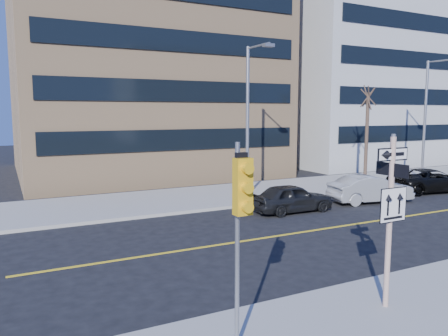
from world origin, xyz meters
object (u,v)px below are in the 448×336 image
street_tree_west (368,99)px  sign_pole (390,211)px  streetlight_b (428,111)px  traffic_signal (242,204)px  parked_car_a (292,198)px  parked_car_b (370,189)px  parked_car_c (430,180)px  streetlight_a (250,111)px

street_tree_west → sign_pole: bearing=-133.3°
streetlight_b → traffic_signal: bearing=-148.6°
parked_car_a → parked_car_b: 4.94m
traffic_signal → streetlight_b: size_ratio=0.50×
street_tree_west → traffic_signal: bearing=-140.6°
parked_car_c → street_tree_west: street_tree_west is taller
parked_car_c → streetlight_b: size_ratio=0.62×
streetlight_a → streetlight_b: bearing=0.0°
traffic_signal → parked_car_b: traffic_signal is taller
streetlight_b → parked_car_a: bearing=-165.2°
parked_car_b → street_tree_west: (3.85, 4.26, 4.80)m
streetlight_b → streetlight_a: bearing=180.0°
parked_car_a → streetlight_a: bearing=4.2°
parked_car_b → streetlight_b: (8.85, 3.72, 4.03)m
traffic_signal → parked_car_c: 21.52m
parked_car_b → parked_car_a: bearing=99.6°
parked_car_a → sign_pole: bearing=157.3°
parked_car_a → streetlight_b: bearing=-74.2°
streetlight_b → street_tree_west: size_ratio=1.26×
parked_car_a → streetlight_b: streetlight_b is taller
parked_car_b → parked_car_c: bearing=-72.4°
parked_car_c → traffic_signal: bearing=129.5°
parked_car_b → traffic_signal: bearing=136.8°
streetlight_a → parked_car_c: bearing=-15.7°
parked_car_a → streetlight_a: size_ratio=0.50×
parked_car_c → parked_car_b: bearing=107.6°
sign_pole → traffic_signal: (-4.00, -0.15, 0.59)m
sign_pole → street_tree_west: (13.00, 13.81, 3.09)m
traffic_signal → parked_car_c: traffic_signal is taller
traffic_signal → streetlight_b: (22.00, 13.42, 1.73)m
streetlight_a → streetlight_b: 14.00m
traffic_signal → streetlight_b: streetlight_b is taller
streetlight_a → street_tree_west: streetlight_a is taller
traffic_signal → parked_car_b: (13.15, 9.70, -2.31)m
parked_car_a → streetlight_b: size_ratio=0.50×
parked_car_c → streetlight_a: (-10.69, 3.01, 4.07)m
parked_car_b → streetlight_a: 7.52m
parked_car_a → parked_car_b: size_ratio=0.91×
sign_pole → streetlight_a: bearing=73.2°
parked_car_b → street_tree_west: bearing=-31.7°
traffic_signal → parked_car_a: 12.97m
sign_pole → parked_car_c: size_ratio=0.82×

